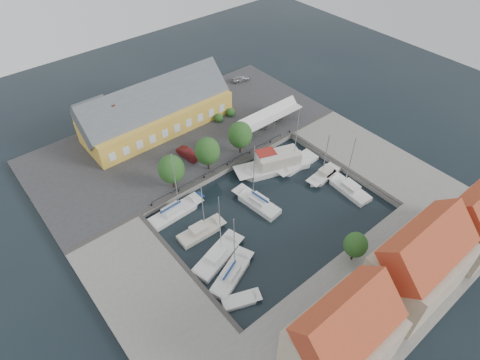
{
  "coord_description": "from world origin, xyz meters",
  "views": [
    {
      "loc": [
        -30.58,
        -30.98,
        46.35
      ],
      "look_at": [
        0.0,
        6.0,
        1.5
      ],
      "focal_mm": 30.0,
      "sensor_mm": 36.0,
      "label": 1
    }
  ],
  "objects_px": {
    "center_sailboat": "(257,203)",
    "west_boat_b": "(201,232)",
    "warehouse": "(153,112)",
    "west_boat_c": "(218,257)",
    "launch_nw": "(192,202)",
    "east_boat_a": "(296,164)",
    "east_boat_c": "(348,189)",
    "car_silver": "(240,78)",
    "car_red": "(188,154)",
    "launch_sw": "(241,301)",
    "west_boat_d": "(232,275)",
    "trawler": "(274,164)",
    "tent_canopy": "(268,116)",
    "east_boat_b": "(324,175)",
    "west_boat_a": "(175,213)"
  },
  "relations": [
    {
      "from": "tent_canopy",
      "to": "car_red",
      "type": "height_order",
      "value": "tent_canopy"
    },
    {
      "from": "warehouse",
      "to": "car_red",
      "type": "height_order",
      "value": "warehouse"
    },
    {
      "from": "center_sailboat",
      "to": "tent_canopy",
      "type": "bearing_deg",
      "value": 42.67
    },
    {
      "from": "car_silver",
      "to": "launch_sw",
      "type": "bearing_deg",
      "value": 153.5
    },
    {
      "from": "tent_canopy",
      "to": "west_boat_c",
      "type": "distance_m",
      "value": 31.27
    },
    {
      "from": "trawler",
      "to": "west_boat_d",
      "type": "distance_m",
      "value": 23.01
    },
    {
      "from": "car_red",
      "to": "west_boat_c",
      "type": "bearing_deg",
      "value": -120.62
    },
    {
      "from": "west_boat_a",
      "to": "car_silver",
      "type": "bearing_deg",
      "value": 35.91
    },
    {
      "from": "east_boat_a",
      "to": "tent_canopy",
      "type": "bearing_deg",
      "value": 75.25
    },
    {
      "from": "east_boat_a",
      "to": "east_boat_b",
      "type": "bearing_deg",
      "value": -74.72
    },
    {
      "from": "tent_canopy",
      "to": "east_boat_a",
      "type": "height_order",
      "value": "east_boat_a"
    },
    {
      "from": "east_boat_c",
      "to": "east_boat_b",
      "type": "bearing_deg",
      "value": 96.54
    },
    {
      "from": "car_red",
      "to": "east_boat_a",
      "type": "relative_size",
      "value": 0.37
    },
    {
      "from": "east_boat_c",
      "to": "west_boat_d",
      "type": "bearing_deg",
      "value": -178.57
    },
    {
      "from": "east_boat_a",
      "to": "west_boat_b",
      "type": "distance_m",
      "value": 22.14
    },
    {
      "from": "launch_sw",
      "to": "center_sailboat",
      "type": "bearing_deg",
      "value": 41.65
    },
    {
      "from": "trawler",
      "to": "west_boat_d",
      "type": "xyz_separation_m",
      "value": [
        -19.42,
        -12.33,
        -0.75
      ]
    },
    {
      "from": "car_red",
      "to": "west_boat_b",
      "type": "bearing_deg",
      "value": -125.2
    },
    {
      "from": "car_red",
      "to": "east_boat_c",
      "type": "bearing_deg",
      "value": -61.99
    },
    {
      "from": "west_boat_c",
      "to": "tent_canopy",
      "type": "bearing_deg",
      "value": 34.53
    },
    {
      "from": "center_sailboat",
      "to": "east_boat_a",
      "type": "distance_m",
      "value": 12.14
    },
    {
      "from": "warehouse",
      "to": "west_boat_c",
      "type": "height_order",
      "value": "west_boat_c"
    },
    {
      "from": "warehouse",
      "to": "west_boat_b",
      "type": "bearing_deg",
      "value": -107.38
    },
    {
      "from": "tent_canopy",
      "to": "launch_nw",
      "type": "height_order",
      "value": "tent_canopy"
    },
    {
      "from": "trawler",
      "to": "west_boat_c",
      "type": "bearing_deg",
      "value": -155.24
    },
    {
      "from": "east_boat_a",
      "to": "west_boat_d",
      "type": "bearing_deg",
      "value": -155.47
    },
    {
      "from": "launch_sw",
      "to": "trawler",
      "type": "bearing_deg",
      "value": 37.5
    },
    {
      "from": "east_boat_a",
      "to": "east_boat_c",
      "type": "relative_size",
      "value": 1.14
    },
    {
      "from": "warehouse",
      "to": "launch_sw",
      "type": "relative_size",
      "value": 5.26
    },
    {
      "from": "trawler",
      "to": "west_boat_c",
      "type": "relative_size",
      "value": 1.13
    },
    {
      "from": "east_boat_c",
      "to": "west_boat_b",
      "type": "bearing_deg",
      "value": 161.5
    },
    {
      "from": "west_boat_c",
      "to": "west_boat_d",
      "type": "xyz_separation_m",
      "value": [
        -0.32,
        -3.52,
        0.01
      ]
    },
    {
      "from": "center_sailboat",
      "to": "launch_nw",
      "type": "xyz_separation_m",
      "value": [
        -7.63,
        7.01,
        -0.27
      ]
    },
    {
      "from": "east_boat_a",
      "to": "launch_nw",
      "type": "xyz_separation_m",
      "value": [
        -19.42,
        4.15,
        -0.17
      ]
    },
    {
      "from": "warehouse",
      "to": "west_boat_d",
      "type": "distance_m",
      "value": 36.45
    },
    {
      "from": "car_silver",
      "to": "east_boat_a",
      "type": "xyz_separation_m",
      "value": [
        -9.99,
        -27.63,
        -1.43
      ]
    },
    {
      "from": "warehouse",
      "to": "launch_sw",
      "type": "distance_m",
      "value": 40.41
    },
    {
      "from": "center_sailboat",
      "to": "launch_nw",
      "type": "bearing_deg",
      "value": 137.4
    },
    {
      "from": "center_sailboat",
      "to": "west_boat_c",
      "type": "bearing_deg",
      "value": -159.26
    },
    {
      "from": "car_silver",
      "to": "car_red",
      "type": "distance_m",
      "value": 28.27
    },
    {
      "from": "car_silver",
      "to": "center_sailboat",
      "type": "xyz_separation_m",
      "value": [
        -21.79,
        -30.5,
        -1.33
      ]
    },
    {
      "from": "car_red",
      "to": "trawler",
      "type": "xyz_separation_m",
      "value": [
        10.43,
        -11.16,
        -0.74
      ]
    },
    {
      "from": "trawler",
      "to": "launch_sw",
      "type": "bearing_deg",
      "value": -142.5
    },
    {
      "from": "center_sailboat",
      "to": "west_boat_b",
      "type": "relative_size",
      "value": 1.15
    },
    {
      "from": "east_boat_a",
      "to": "west_boat_b",
      "type": "relative_size",
      "value": 1.21
    },
    {
      "from": "tent_canopy",
      "to": "east_boat_c",
      "type": "relative_size",
      "value": 1.29
    },
    {
      "from": "car_red",
      "to": "west_boat_d",
      "type": "relative_size",
      "value": 0.41
    },
    {
      "from": "launch_sw",
      "to": "east_boat_a",
      "type": "bearing_deg",
      "value": 30.09
    },
    {
      "from": "center_sailboat",
      "to": "west_boat_d",
      "type": "distance_m",
      "value": 13.71
    },
    {
      "from": "west_boat_d",
      "to": "launch_nw",
      "type": "relative_size",
      "value": 2.68
    }
  ]
}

